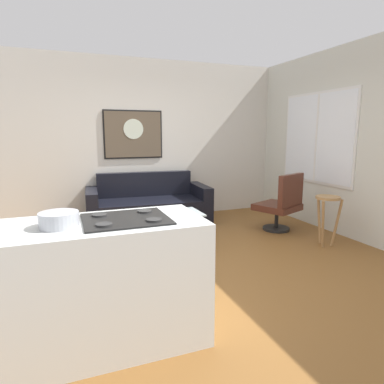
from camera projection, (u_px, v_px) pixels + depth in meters
ground at (187, 267)px, 3.96m from camera, size 6.40×6.40×0.04m
back_wall at (139, 141)px, 5.94m from camera, size 6.40×0.05×2.80m
right_wall at (347, 142)px, 4.92m from camera, size 0.05×6.40×2.80m
couch at (148, 207)px, 5.69m from camera, size 2.06×1.02×0.86m
coffee_table at (167, 216)px, 4.61m from camera, size 0.95×0.54×0.45m
armchair at (282, 204)px, 5.27m from camera, size 0.79×0.77×0.92m
bar_stool at (327, 208)px, 4.54m from camera, size 0.37×0.36×0.69m
kitchen_counter at (85, 286)px, 2.39m from camera, size 1.72×0.71×0.95m
mixing_bowl at (59, 220)px, 2.22m from camera, size 0.26×0.26×0.10m
wall_painting at (133, 134)px, 5.85m from camera, size 1.03×0.03×0.83m
window at (317, 138)px, 5.45m from camera, size 0.03×1.61×1.47m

